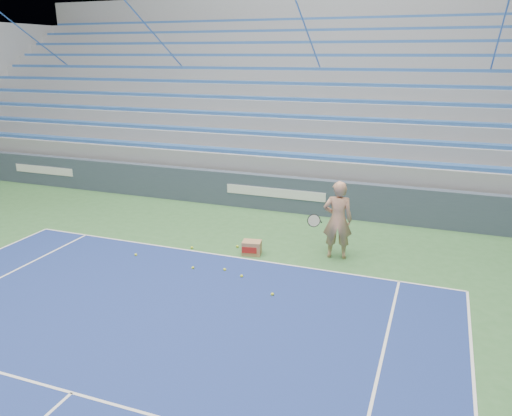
# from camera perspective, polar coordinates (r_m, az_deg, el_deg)

# --- Properties ---
(sponsor_barrier) EXTENTS (30.00, 0.32, 1.10)m
(sponsor_barrier) POSITION_cam_1_polar(r_m,az_deg,el_deg) (15.58, 2.36, 1.71)
(sponsor_barrier) COLOR #374354
(sponsor_barrier) RESTS_ON ground
(bleachers) EXTENTS (31.00, 9.15, 7.30)m
(bleachers) POSITION_cam_1_polar(r_m,az_deg,el_deg) (20.66, 7.46, 10.55)
(bleachers) COLOR gray
(bleachers) RESTS_ON ground
(tennis_player) EXTENTS (0.99, 0.90, 1.90)m
(tennis_player) POSITION_cam_1_polar(r_m,az_deg,el_deg) (11.96, 9.30, -1.35)
(tennis_player) COLOR tan
(tennis_player) RESTS_ON ground
(ball_box) EXTENTS (0.51, 0.42, 0.34)m
(ball_box) POSITION_cam_1_polar(r_m,az_deg,el_deg) (12.25, -0.49, -4.57)
(ball_box) COLOR #A67A50
(ball_box) RESTS_ON ground
(tennis_ball_0) EXTENTS (0.07, 0.07, 0.07)m
(tennis_ball_0) POSITION_cam_1_polar(r_m,az_deg,el_deg) (12.54, -13.57, -5.22)
(tennis_ball_0) COLOR #D9EF31
(tennis_ball_0) RESTS_ON ground
(tennis_ball_1) EXTENTS (0.07, 0.07, 0.07)m
(tennis_ball_1) POSITION_cam_1_polar(r_m,az_deg,el_deg) (12.73, -7.34, -4.51)
(tennis_ball_1) COLOR #D9EF31
(tennis_ball_1) RESTS_ON ground
(tennis_ball_2) EXTENTS (0.07, 0.07, 0.07)m
(tennis_ball_2) POSITION_cam_1_polar(r_m,az_deg,el_deg) (11.57, -7.21, -6.79)
(tennis_ball_2) COLOR #D9EF31
(tennis_ball_2) RESTS_ON ground
(tennis_ball_3) EXTENTS (0.07, 0.07, 0.07)m
(tennis_ball_3) POSITION_cam_1_polar(r_m,az_deg,el_deg) (12.71, -2.15, -4.40)
(tennis_ball_3) COLOR #D9EF31
(tennis_ball_3) RESTS_ON ground
(tennis_ball_4) EXTENTS (0.07, 0.07, 0.07)m
(tennis_ball_4) POSITION_cam_1_polar(r_m,az_deg,el_deg) (10.30, 1.89, -9.83)
(tennis_ball_4) COLOR #D9EF31
(tennis_ball_4) RESTS_ON ground
(tennis_ball_5) EXTENTS (0.07, 0.07, 0.07)m
(tennis_ball_5) POSITION_cam_1_polar(r_m,az_deg,el_deg) (11.41, -3.60, -7.04)
(tennis_ball_5) COLOR #D9EF31
(tennis_ball_5) RESTS_ON ground
(tennis_ball_6) EXTENTS (0.07, 0.07, 0.07)m
(tennis_ball_6) POSITION_cam_1_polar(r_m,az_deg,el_deg) (11.08, -1.66, -7.78)
(tennis_ball_6) COLOR #D9EF31
(tennis_ball_6) RESTS_ON ground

